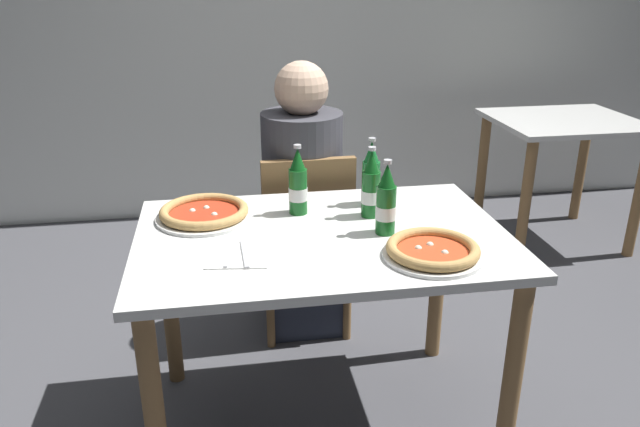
{
  "coord_description": "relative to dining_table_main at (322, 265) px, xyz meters",
  "views": [
    {
      "loc": [
        -0.31,
        -1.8,
        1.55
      ],
      "look_at": [
        0.0,
        0.05,
        0.8
      ],
      "focal_mm": 34.52,
      "sensor_mm": 36.0,
      "label": 1
    }
  ],
  "objects": [
    {
      "name": "ground_plane",
      "position": [
        0.0,
        0.0,
        -0.64
      ],
      "size": [
        8.0,
        8.0,
        0.0
      ],
      "primitive_type": "plane",
      "color": "#4C4C51"
    },
    {
      "name": "back_wall_tiled",
      "position": [
        0.0,
        2.2,
        0.66
      ],
      "size": [
        7.0,
        0.1,
        2.6
      ],
      "primitive_type": "cube",
      "color": "white",
      "rests_on": "ground_plane"
    },
    {
      "name": "dining_table_main",
      "position": [
        0.0,
        0.0,
        0.0
      ],
      "size": [
        1.2,
        0.8,
        0.75
      ],
      "color": "silver",
      "rests_on": "ground_plane"
    },
    {
      "name": "chair_behind_table",
      "position": [
        0.03,
        0.61,
        -0.15
      ],
      "size": [
        0.41,
        0.41,
        0.85
      ],
      "rotation": [
        0.0,
        0.0,
        3.16
      ],
      "color": "olive",
      "rests_on": "ground_plane"
    },
    {
      "name": "diner_seated",
      "position": [
        0.03,
        0.66,
        -0.05
      ],
      "size": [
        0.34,
        0.34,
        1.21
      ],
      "color": "#2D3342",
      "rests_on": "ground_plane"
    },
    {
      "name": "dining_table_background",
      "position": [
        1.64,
        1.38,
        -0.04
      ],
      "size": [
        0.8,
        0.7,
        0.75
      ],
      "color": "silver",
      "rests_on": "ground_plane"
    },
    {
      "name": "pizza_margherita_near",
      "position": [
        0.29,
        -0.23,
        0.14
      ],
      "size": [
        0.3,
        0.3,
        0.04
      ],
      "color": "white",
      "rests_on": "dining_table_main"
    },
    {
      "name": "pizza_marinara_far",
      "position": [
        -0.38,
        0.19,
        0.13
      ],
      "size": [
        0.33,
        0.33,
        0.04
      ],
      "color": "white",
      "rests_on": "dining_table_main"
    },
    {
      "name": "beer_bottle_left",
      "position": [
        0.19,
        0.12,
        0.22
      ],
      "size": [
        0.07,
        0.07,
        0.25
      ],
      "color": "#14591E",
      "rests_on": "dining_table_main"
    },
    {
      "name": "beer_bottle_center",
      "position": [
        -0.05,
        0.19,
        0.22
      ],
      "size": [
        0.07,
        0.07,
        0.25
      ],
      "color": "#14591E",
      "rests_on": "dining_table_main"
    },
    {
      "name": "beer_bottle_right",
      "position": [
        0.22,
        0.24,
        0.22
      ],
      "size": [
        0.07,
        0.07,
        0.25
      ],
      "color": "#196B2D",
      "rests_on": "dining_table_main"
    },
    {
      "name": "beer_bottle_extra",
      "position": [
        0.2,
        -0.03,
        0.22
      ],
      "size": [
        0.07,
        0.07,
        0.25
      ],
      "color": "#14591E",
      "rests_on": "dining_table_main"
    },
    {
      "name": "napkin_with_cutlery",
      "position": [
        -0.28,
        -0.12,
        0.12
      ],
      "size": [
        0.2,
        0.2,
        0.01
      ],
      "color": "white",
      "rests_on": "dining_table_main"
    }
  ]
}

